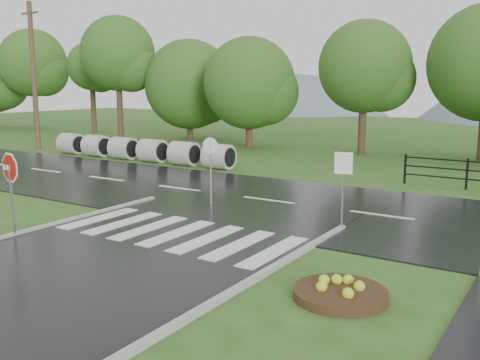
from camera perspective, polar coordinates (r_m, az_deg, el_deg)
The scene contains 10 objects.
ground at distance 11.44m, azimuth -23.12°, elevation -11.29°, with size 120.00×120.00×0.00m, color #30591D.
main_road at distance 18.64m, azimuth 3.08°, elevation -2.30°, with size 90.00×8.00×0.04m, color black.
crosswalk at distance 14.62m, azimuth -6.72°, elevation -5.63°, with size 6.50×2.80×0.02m.
treeline at distance 31.14m, azimuth 17.60°, elevation 2.29°, with size 83.20×5.20×10.00m.
culvert_pipes at distance 28.98m, azimuth -10.84°, elevation 3.23°, with size 11.80×1.20×1.20m.
stop_sign at distance 15.18m, azimuth -23.32°, elevation 0.55°, with size 1.07×0.16×2.42m.
flower_bed at distance 10.56m, azimuth 10.64°, elevation -11.64°, with size 1.80×1.80×0.36m.
reg_sign_small at distance 14.88m, azimuth 10.96°, elevation 0.45°, with size 0.48×0.16×2.21m.
reg_sign_round at distance 17.82m, azimuth -3.15°, elevation 1.84°, with size 0.53×0.11×2.29m.
utility_pole_west at distance 35.86m, azimuth -21.14°, elevation 10.36°, with size 1.59×0.30×8.95m.
Camera 1 is at (8.98, -5.83, 4.03)m, focal length 40.00 mm.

